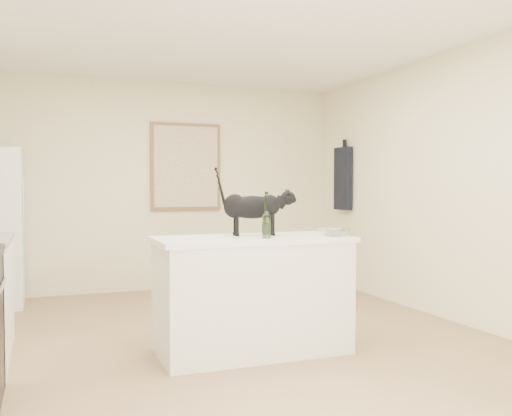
{
  "coord_description": "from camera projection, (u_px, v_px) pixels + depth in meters",
  "views": [
    {
      "loc": [
        -1.42,
        -4.22,
        1.27
      ],
      "look_at": [
        0.15,
        -0.15,
        1.12
      ],
      "focal_mm": 39.17,
      "sensor_mm": 36.0,
      "label": 1
    }
  ],
  "objects": [
    {
      "name": "floor",
      "position": [
        232.0,
        346.0,
        4.49
      ],
      "size": [
        5.5,
        5.5,
        0.0
      ],
      "primitive_type": "plane",
      "color": "#987351",
      "rests_on": "ground"
    },
    {
      "name": "ceiling",
      "position": [
        231.0,
        20.0,
        4.4
      ],
      "size": [
        5.5,
        5.5,
        0.0
      ],
      "primitive_type": "plane",
      "rotation": [
        3.14,
        0.0,
        0.0
      ],
      "color": "white",
      "rests_on": "ground"
    },
    {
      "name": "wall_back",
      "position": [
        162.0,
        186.0,
        7.01
      ],
      "size": [
        4.5,
        0.0,
        4.5
      ],
      "primitive_type": "plane",
      "rotation": [
        1.57,
        0.0,
        0.0
      ],
      "color": "beige",
      "rests_on": "ground"
    },
    {
      "name": "wall_front",
      "position": [
        491.0,
        180.0,
        1.88
      ],
      "size": [
        4.5,
        0.0,
        4.5
      ],
      "primitive_type": "plane",
      "rotation": [
        -1.57,
        0.0,
        0.0
      ],
      "color": "beige",
      "rests_on": "ground"
    },
    {
      "name": "wall_right",
      "position": [
        458.0,
        186.0,
        5.25
      ],
      "size": [
        0.0,
        5.5,
        5.5
      ],
      "primitive_type": "plane",
      "rotation": [
        1.57,
        0.0,
        -1.57
      ],
      "color": "beige",
      "rests_on": "ground"
    },
    {
      "name": "island_base",
      "position": [
        252.0,
        297.0,
        4.33
      ],
      "size": [
        1.44,
        0.67,
        0.86
      ],
      "primitive_type": "cube",
      "color": "white",
      "rests_on": "floor"
    },
    {
      "name": "island_top",
      "position": [
        252.0,
        239.0,
        4.31
      ],
      "size": [
        1.5,
        0.7,
        0.04
      ],
      "primitive_type": "cube",
      "color": "white",
      "rests_on": "island_base"
    },
    {
      "name": "artwork_frame",
      "position": [
        186.0,
        167.0,
        7.08
      ],
      "size": [
        0.9,
        0.03,
        1.1
      ],
      "primitive_type": "cube",
      "color": "brown",
      "rests_on": "wall_back"
    },
    {
      "name": "artwork_canvas",
      "position": [
        186.0,
        167.0,
        7.07
      ],
      "size": [
        0.82,
        0.0,
        1.02
      ],
      "primitive_type": "cube",
      "color": "beige",
      "rests_on": "wall_back"
    },
    {
      "name": "hanging_garment",
      "position": [
        343.0,
        179.0,
        7.14
      ],
      "size": [
        0.08,
        0.34,
        0.8
      ],
      "primitive_type": "cube",
      "color": "black",
      "rests_on": "wall_right"
    },
    {
      "name": "black_cat",
      "position": [
        253.0,
        210.0,
        4.42
      ],
      "size": [
        0.59,
        0.27,
        0.4
      ],
      "primitive_type": null,
      "rotation": [
        0.0,
        0.0,
        -0.18
      ],
      "color": "black",
      "rests_on": "island_top"
    },
    {
      "name": "wine_bottle",
      "position": [
        266.0,
        218.0,
        4.19
      ],
      "size": [
        0.08,
        0.08,
        0.3
      ],
      "primitive_type": "cylinder",
      "rotation": [
        0.0,
        0.0,
        0.19
      ],
      "color": "#235020",
      "rests_on": "island_top"
    },
    {
      "name": "glass_bowl",
      "position": [
        334.0,
        232.0,
        4.39
      ],
      "size": [
        0.25,
        0.25,
        0.06
      ],
      "primitive_type": "imported",
      "rotation": [
        0.0,
        0.0,
        0.05
      ],
      "color": "silver",
      "rests_on": "island_top"
    },
    {
      "name": "fridge_paper",
      "position": [
        23.0,
        185.0,
        6.04
      ],
      "size": [
        0.04,
        0.12,
        0.16
      ],
      "primitive_type": "cube",
      "rotation": [
        0.0,
        0.0,
        -0.27
      ],
      "color": "silver",
      "rests_on": "fridge"
    }
  ]
}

